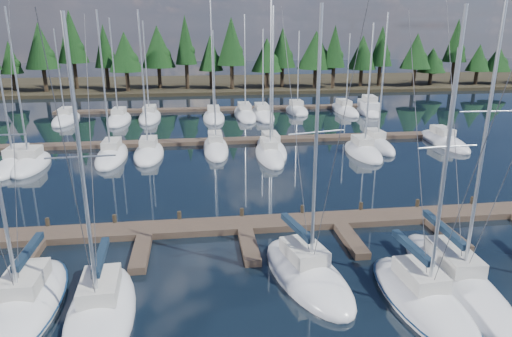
{
  "coord_description": "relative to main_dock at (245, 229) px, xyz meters",
  "views": [
    {
      "loc": [
        -2.65,
        -8.14,
        12.16
      ],
      "look_at": [
        1.32,
        22.0,
        2.61
      ],
      "focal_mm": 32.0,
      "sensor_mm": 36.0,
      "label": 1
    }
  ],
  "objects": [
    {
      "name": "front_sailboat_3",
      "position": [
        2.51,
        -5.79,
        0.08
      ],
      "size": [
        4.7,
        8.38,
        13.86
      ],
      "color": "silver",
      "rests_on": "ground"
    },
    {
      "name": "back_sailboat_rows",
      "position": [
        0.33,
        27.47,
        0.06
      ],
      "size": [
        46.31,
        32.08,
        16.39
      ],
      "color": "silver",
      "rests_on": "ground"
    },
    {
      "name": "far_shore",
      "position": [
        0.0,
        72.64,
        0.1
      ],
      "size": [
        220.0,
        30.0,
        0.6
      ],
      "primitive_type": "cube",
      "color": "black",
      "rests_on": "ground"
    },
    {
      "name": "tree_line",
      "position": [
        -3.67,
        62.8,
        7.35
      ],
      "size": [
        183.94,
        11.68,
        14.4
      ],
      "color": "black",
      "rests_on": "far_shore"
    },
    {
      "name": "front_sailboat_5",
      "position": [
        9.59,
        -7.36,
        0.09
      ],
      "size": [
        3.25,
        10.46,
        15.82
      ],
      "color": "silver",
      "rests_on": "ground"
    },
    {
      "name": "front_sailboat_4",
      "position": [
        7.18,
        -8.67,
        0.08
      ],
      "size": [
        3.46,
        8.34,
        13.73
      ],
      "color": "silver",
      "rests_on": "ground"
    },
    {
      "name": "ground",
      "position": [
        0.0,
        12.64,
        -0.2
      ],
      "size": [
        260.0,
        260.0,
        0.0
      ],
      "primitive_type": "plane",
      "color": "black",
      "rests_on": "ground"
    },
    {
      "name": "main_dock",
      "position": [
        0.0,
        0.0,
        0.0
      ],
      "size": [
        44.0,
        6.13,
        0.9
      ],
      "color": "#4B3B2E",
      "rests_on": "ground"
    },
    {
      "name": "motor_yacht_right",
      "position": [
        22.08,
        37.46,
        0.27
      ],
      "size": [
        3.76,
        8.75,
        4.24
      ],
      "color": "silver",
      "rests_on": "ground"
    },
    {
      "name": "front_sailboat_1",
      "position": [
        -10.59,
        -6.77,
        0.08
      ],
      "size": [
        3.08,
        8.53,
        14.77
      ],
      "color": "silver",
      "rests_on": "ground"
    },
    {
      "name": "front_sailboat_2",
      "position": [
        -7.11,
        -7.74,
        0.08
      ],
      "size": [
        3.29,
        8.21,
        13.46
      ],
      "color": "silver",
      "rests_on": "ground"
    },
    {
      "name": "back_docks",
      "position": [
        0.0,
        32.23,
        -0.0
      ],
      "size": [
        50.0,
        21.8,
        0.4
      ],
      "color": "#4B3B2E",
      "rests_on": "ground"
    }
  ]
}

